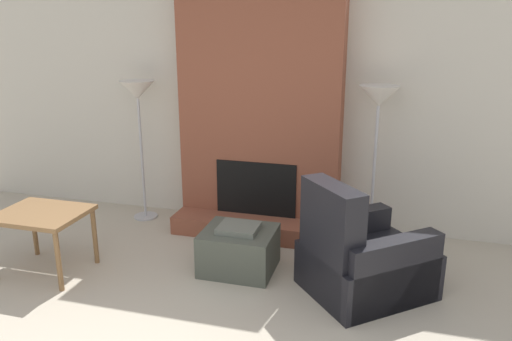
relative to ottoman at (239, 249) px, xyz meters
name	(u,v)px	position (x,y,z in m)	size (l,w,h in m)	color
wall_back	(265,106)	(-0.09, 1.27, 1.10)	(7.42, 0.06, 2.60)	beige
fireplace	(260,118)	(-0.09, 1.04, 1.01)	(1.70, 0.69, 2.60)	brown
ottoman	(239,249)	(0.00, 0.00, 0.00)	(0.64, 0.56, 0.43)	#474C42
armchair	(359,261)	(1.08, -0.12, 0.09)	(1.23, 1.21, 0.99)	black
side_table	(42,220)	(-1.66, -0.50, 0.30)	(0.74, 0.61, 0.58)	brown
floor_lamp_left	(138,98)	(-1.43, 0.93, 1.18)	(0.39, 0.39, 1.57)	#ADADB2
floor_lamp_right	(378,106)	(1.11, 0.93, 1.21)	(0.39, 0.39, 1.60)	#ADADB2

